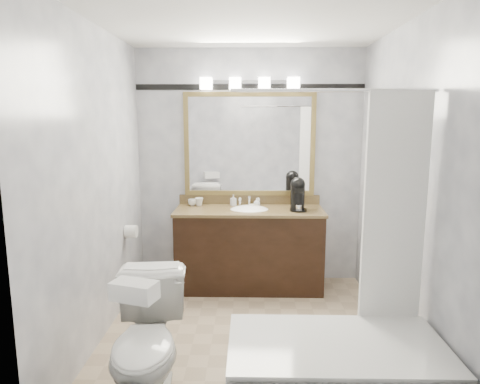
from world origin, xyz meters
name	(u,v)px	position (x,y,z in m)	size (l,w,h in m)	color
room	(249,186)	(0.00, 0.00, 1.25)	(2.42, 2.62, 2.52)	tan
vanity	(249,247)	(0.00, 1.02, 0.44)	(1.53, 0.58, 0.97)	black
mirror	(249,144)	(0.00, 1.28, 1.50)	(1.40, 0.04, 1.10)	olive
vanity_light_bar	(250,83)	(0.00, 1.23, 2.13)	(1.02, 0.14, 0.12)	silver
accent_stripe	(250,87)	(0.00, 1.29, 2.10)	(2.40, 0.01, 0.06)	black
bathtub	(339,366)	(0.55, -0.90, 0.28)	(1.30, 0.75, 1.96)	white
tp_roll	(131,231)	(-1.14, 0.66, 0.70)	(0.12, 0.12, 0.11)	white
toilet	(147,345)	(-0.62, -0.89, 0.40)	(0.45, 0.79, 0.80)	white
tissue_box	(134,291)	(-0.62, -1.12, 0.85)	(0.25, 0.13, 0.10)	white
coffee_maker	(298,193)	(0.49, 0.99, 1.02)	(0.17, 0.22, 0.34)	black
cup_left	(192,202)	(-0.61, 1.18, 0.89)	(0.09, 0.09, 0.07)	white
cup_right	(199,202)	(-0.54, 1.18, 0.89)	(0.09, 0.09, 0.08)	white
soap_bottle_a	(233,200)	(-0.17, 1.20, 0.91)	(0.05, 0.05, 0.12)	white
soap_bottle_b	(257,202)	(0.08, 1.16, 0.89)	(0.07, 0.07, 0.09)	white
soap_bar	(253,205)	(0.04, 1.13, 0.86)	(0.09, 0.06, 0.03)	beige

